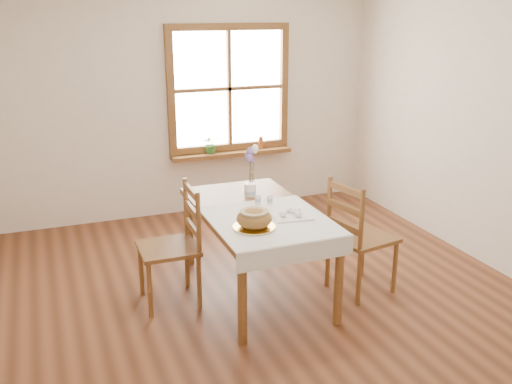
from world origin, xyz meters
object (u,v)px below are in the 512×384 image
chair_left (168,246)px  flower_vase (250,191)px  dining_table (256,219)px  bread_plate (254,227)px  chair_right (363,236)px

chair_left → flower_vase: chair_left is taller
dining_table → chair_left: chair_left is taller
dining_table → bread_plate: size_ratio=5.09×
dining_table → bread_plate: (-0.18, -0.42, 0.10)m
chair_right → bread_plate: (-1.03, -0.12, 0.27)m
chair_left → bread_plate: bearing=48.7°
dining_table → flower_vase: flower_vase is taller
bread_plate → flower_vase: 0.79m
chair_right → flower_vase: bearing=40.3°
dining_table → flower_vase: (0.07, 0.33, 0.14)m
chair_right → bread_plate: bearing=85.6°
flower_vase → chair_right: bearing=-38.8°
chair_left → flower_vase: (0.81, 0.25, 0.31)m
bread_plate → flower_vase: (0.25, 0.75, 0.04)m
dining_table → bread_plate: bearing=-112.8°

